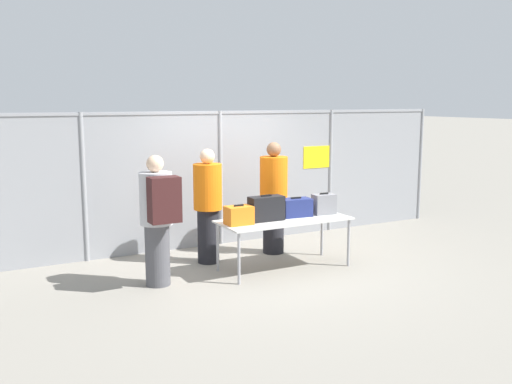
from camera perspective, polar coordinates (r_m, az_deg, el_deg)
name	(u,v)px	position (r m, az deg, el deg)	size (l,w,h in m)	color
ground_plane	(268,268)	(8.37, 1.20, -7.61)	(120.00, 120.00, 0.00)	gray
fence_section	(221,175)	(9.56, -3.52, 1.68)	(9.02, 0.07, 2.24)	gray
inspection_table	(284,223)	(8.19, 2.84, -3.07)	(1.91, 0.80, 0.73)	silver
suitcase_orange	(239,215)	(7.81, -1.73, -2.34)	(0.36, 0.26, 0.28)	orange
suitcase_black	(266,208)	(8.04, 1.04, -1.66)	(0.50, 0.22, 0.37)	black
suitcase_navy	(296,207)	(8.36, 4.01, -1.55)	(0.47, 0.29, 0.29)	navy
suitcase_grey	(324,204)	(8.56, 6.80, -1.21)	(0.35, 0.23, 0.32)	slate
traveler_hooded	(158,215)	(7.46, -9.78, -2.32)	(0.43, 0.66, 1.72)	#4C4C51
security_worker_near	(274,196)	(9.00, 1.77, -0.43)	(0.44, 0.44, 1.77)	black
security_worker_far	(208,205)	(8.49, -4.84, -1.26)	(0.42, 0.42, 1.71)	black
utility_trailer	(270,194)	(12.47, 1.37, -0.16)	(3.53, 2.02, 0.66)	#4C6B47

